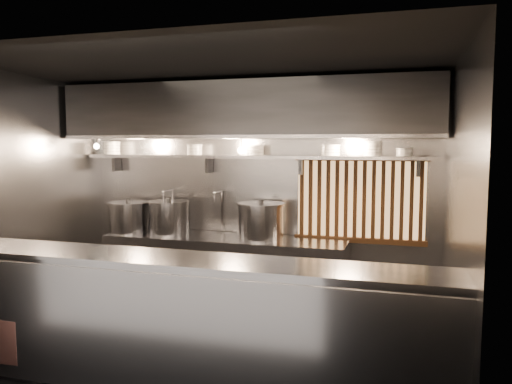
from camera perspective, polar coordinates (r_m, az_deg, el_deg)
The scene contains 24 objects.
floor at distance 5.30m, azimuth -4.77°, elevation -17.13°, with size 4.50×4.50×0.00m, color black.
ceiling at distance 4.95m, azimuth -5.04°, elevation 14.33°, with size 4.50×4.50×0.00m, color black.
wall_back at distance 6.35m, azimuth 0.04°, elevation -0.26°, with size 4.50×4.50×0.00m, color gray.
wall_left at distance 6.12m, azimuth -24.92°, elevation -1.00°, with size 3.00×3.00×0.00m, color gray.
wall_right at distance 4.62m, azimuth 22.09°, elevation -2.85°, with size 3.00×3.00×0.00m, color gray.
serving_counter at distance 4.28m, azimuth -9.64°, elevation -14.72°, with size 4.50×0.56×1.13m.
cooking_bench at distance 6.26m, azimuth -3.60°, elevation -9.20°, with size 3.00×0.70×0.90m, color #95959A.
bowl_shelf at distance 6.14m, azimuth -0.44°, elevation 4.03°, with size 4.40×0.34×0.04m, color #95959A.
exhaust_hood at distance 5.94m, azimuth -1.07°, elevation 9.23°, with size 4.40×0.81×0.65m.
wood_screen at distance 6.06m, azimuth 11.77°, elevation -0.84°, with size 1.56×0.09×1.04m.
faucet_left at distance 6.65m, azimuth -9.84°, elevation -0.89°, with size 0.04×0.30×0.50m.
faucet_right at distance 6.37m, azimuth -4.19°, elevation -1.10°, with size 0.04×0.30×0.50m.
heat_lamp at distance 6.54m, azimuth -17.89°, elevation 5.50°, with size 0.25×0.35×0.20m.
pendant_bulb at distance 6.06m, azimuth -1.68°, elevation 4.78°, with size 0.09×0.09×0.19m.
stock_pot_left at distance 6.64m, azimuth -14.38°, elevation -2.79°, with size 0.67×0.67×0.43m.
stock_pot_mid at distance 6.42m, azimuth -9.93°, elevation -2.86°, with size 0.58×0.58×0.46m.
stock_pot_right at distance 5.99m, azimuth 0.58°, elevation -3.32°, with size 0.69×0.69×0.48m.
red_placard at distance 4.95m, azimuth -26.94°, elevation -15.07°, with size 0.28×0.02×0.38m, color red.
bowl_stack_0 at distance 6.97m, azimuth -16.17°, elevation 4.85°, with size 0.23×0.23×0.17m.
bowl_stack_1 at distance 6.41m, azimuth -7.03°, elevation 4.82°, with size 0.20×0.20×0.13m.
bowl_stack_2 at distance 6.13m, azimuth -0.11°, elevation 4.83°, with size 0.23×0.23×0.13m.
bowl_stack_3 at distance 5.93m, azimuth 8.50°, elevation 4.75°, with size 0.24×0.24×0.13m.
bowl_stack_4 at distance 5.89m, azimuth 13.12°, elevation 4.84°, with size 0.22×0.22×0.17m.
bowl_stack_5 at distance 5.88m, azimuth 16.60°, elevation 4.39°, with size 0.20×0.20×0.09m.
Camera 1 is at (1.79, -4.56, 2.04)m, focal length 35.00 mm.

